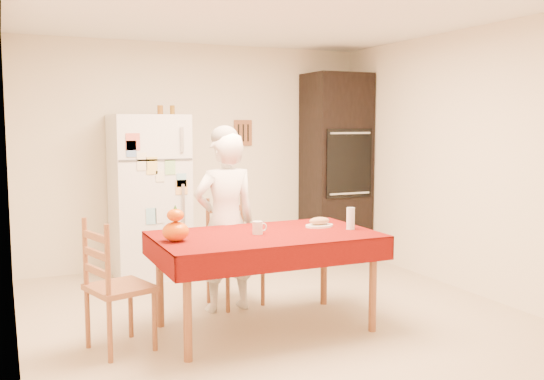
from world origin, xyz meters
TOP-DOWN VIEW (x-y plane):
  - floor at (0.00, 0.00)m, footprint 4.50×4.50m
  - room_shell at (0.00, 0.00)m, footprint 4.02×4.52m
  - refrigerator at (-0.65, 1.88)m, footprint 0.75×0.74m
  - oven_cabinet at (1.63, 1.93)m, footprint 0.70×0.62m
  - dining_table at (-0.21, -0.17)m, footprint 1.70×1.00m
  - chair_far at (-0.20, 0.61)m, footprint 0.49×0.47m
  - chair_left at (-1.38, -0.16)m, footprint 0.50×0.52m
  - seated_woman at (-0.32, 0.43)m, footprint 0.57×0.39m
  - coffee_mug at (-0.27, -0.17)m, footprint 0.08×0.08m
  - pumpkin_lower at (-0.92, -0.18)m, footprint 0.19×0.19m
  - pumpkin_upper at (-0.92, -0.18)m, footprint 0.12×0.12m
  - wine_glass at (0.50, -0.27)m, footprint 0.07×0.07m
  - bread_plate at (0.32, -0.07)m, footprint 0.24×0.24m
  - bread_loaf at (0.32, -0.07)m, footprint 0.18×0.10m
  - spice_jar_left at (-0.51, 1.93)m, footprint 0.05×0.05m
  - spice_jar_mid at (-0.50, 1.93)m, footprint 0.05×0.05m
  - spice_jar_right at (-0.37, 1.93)m, footprint 0.05×0.05m

SIDE VIEW (x-z plane):
  - floor at x=0.00m, z-range 0.00..0.00m
  - chair_far at x=-0.20m, z-range 0.03..0.98m
  - chair_left at x=-1.38m, z-range 0.03..0.98m
  - dining_table at x=-0.21m, z-range 0.31..1.07m
  - seated_woman at x=-0.32m, z-range 0.00..1.54m
  - bread_plate at x=0.32m, z-range 0.76..0.78m
  - bread_loaf at x=0.32m, z-range 0.78..0.84m
  - coffee_mug at x=-0.27m, z-range 0.76..0.86m
  - pumpkin_lower at x=-0.92m, z-range 0.76..0.91m
  - wine_glass at x=0.50m, z-range 0.76..0.94m
  - refrigerator at x=-0.65m, z-range 0.00..1.70m
  - pumpkin_upper at x=-0.92m, z-range 0.91..1.00m
  - oven_cabinet at x=1.63m, z-range 0.00..2.20m
  - room_shell at x=0.00m, z-range 0.37..2.88m
  - spice_jar_left at x=-0.51m, z-range 1.70..1.80m
  - spice_jar_mid at x=-0.50m, z-range 1.70..1.80m
  - spice_jar_right at x=-0.37m, z-range 1.70..1.80m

